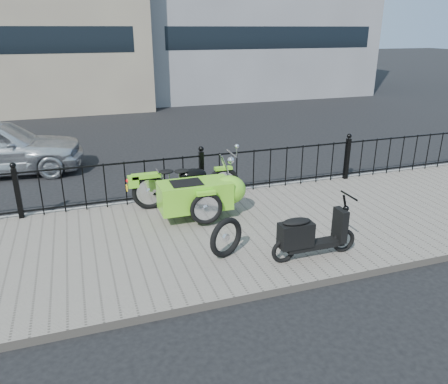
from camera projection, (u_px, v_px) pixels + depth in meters
name	position (u px, v px, depth m)	size (l,w,h in m)	color
ground	(222.00, 226.00, 8.10)	(120.00, 120.00, 0.00)	black
sidewalk	(231.00, 234.00, 7.63)	(30.00, 3.80, 0.12)	slate
curb	(200.00, 196.00, 9.35)	(30.00, 0.10, 0.12)	gray
iron_fence	(202.00, 175.00, 9.04)	(14.11, 0.11, 1.08)	black
motorcycle_sidecar	(202.00, 191.00, 8.11)	(2.28, 1.48, 0.98)	black
scooter	(309.00, 236.00, 6.59)	(1.43, 0.42, 0.97)	black
spare_tire	(226.00, 238.00, 6.66)	(0.64, 0.64, 0.09)	black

